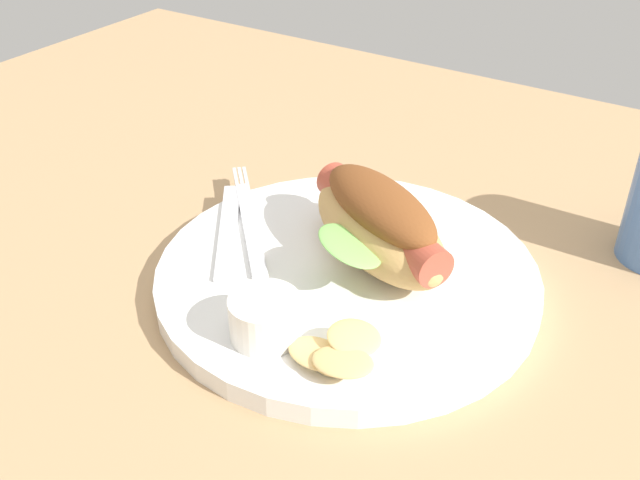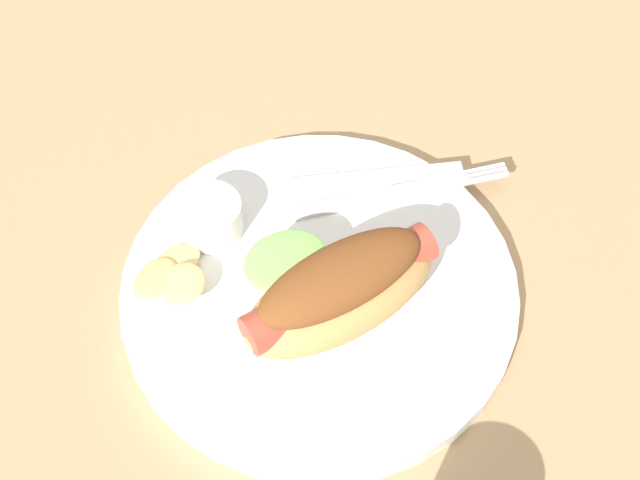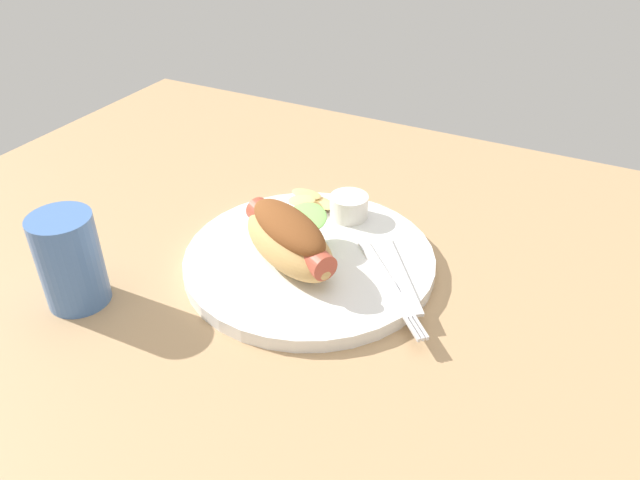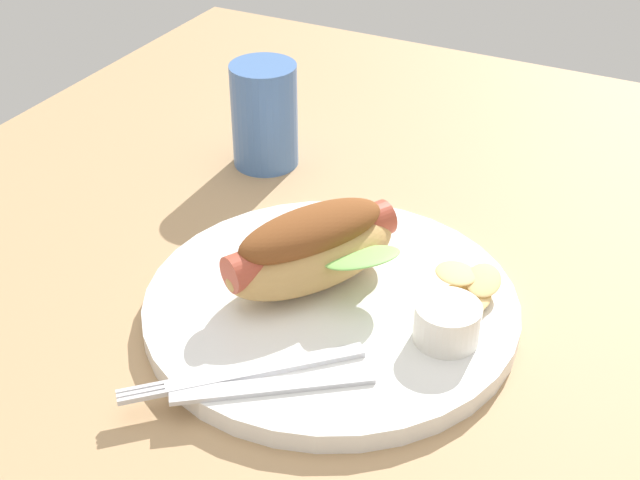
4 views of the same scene
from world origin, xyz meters
TOP-DOWN VIEW (x-y plane):
  - ground_plane at (0.00, 0.00)cm, footprint 120.00×90.00cm
  - plate at (-3.68, 1.68)cm, footprint 28.76×28.76cm
  - hot_dog at (-4.97, -0.56)cm, footprint 16.11×14.30cm
  - sauce_ramekin at (-3.11, 11.18)cm, footprint 4.78×4.78cm
  - fork at (6.55, 0.44)cm, footprint 12.68×13.31cm
  - knife at (6.99, 2.59)cm, footprint 9.23×12.04cm
  - chips_pile at (-8.52, 10.96)cm, footprint 6.56×5.54cm
  - drinking_cup at (-22.72, -15.00)cm, footprint 6.49×6.49cm

SIDE VIEW (x-z plane):
  - ground_plane at x=0.00cm, z-range -1.80..0.00cm
  - plate at x=-3.68cm, z-range 0.00..1.60cm
  - knife at x=6.99cm, z-range 1.60..1.96cm
  - fork at x=6.55cm, z-range 1.60..2.00cm
  - chips_pile at x=-8.52cm, z-range 1.54..3.58cm
  - sauce_ramekin at x=-3.11cm, z-range 1.60..4.55cm
  - hot_dog at x=-4.97cm, z-range 1.66..7.97cm
  - drinking_cup at x=-22.72cm, z-range 0.00..10.40cm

